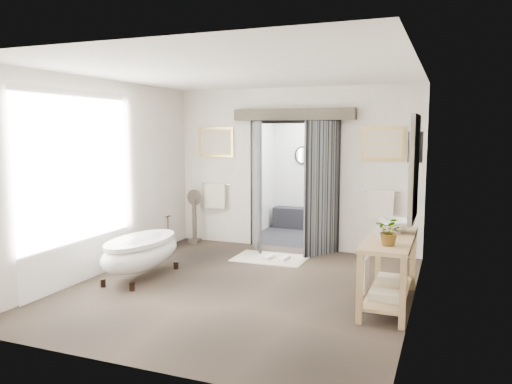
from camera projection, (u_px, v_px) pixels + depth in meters
ground_plane at (240, 287)px, 6.84m from camera, size 5.00×5.00×0.00m
room_shell at (233, 152)px, 6.51m from camera, size 4.52×5.02×2.91m
shower_room at (315, 190)px, 10.42m from camera, size 2.22×2.01×2.51m
back_wall_dressing at (291, 163)px, 8.79m from camera, size 3.82×0.75×2.52m
clawfoot_tub at (141, 251)px, 7.26m from camera, size 0.73×1.62×0.79m
vanity at (387, 265)px, 6.09m from camera, size 0.57×1.60×0.85m
pedestal_mirror at (195, 220)px, 9.51m from camera, size 0.30×0.20×1.03m
rug at (270, 258)px, 8.36m from camera, size 1.21×0.81×0.01m
slippers at (276, 258)px, 8.26m from camera, size 0.40×0.29×0.05m
basin at (396, 226)px, 6.33m from camera, size 0.55×0.55×0.16m
plant at (390, 231)px, 5.60m from camera, size 0.38×0.35×0.33m
soap_bottle_a at (379, 229)px, 6.08m from camera, size 0.09×0.09×0.18m
soap_bottle_b at (395, 221)px, 6.67m from camera, size 0.16×0.16×0.16m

